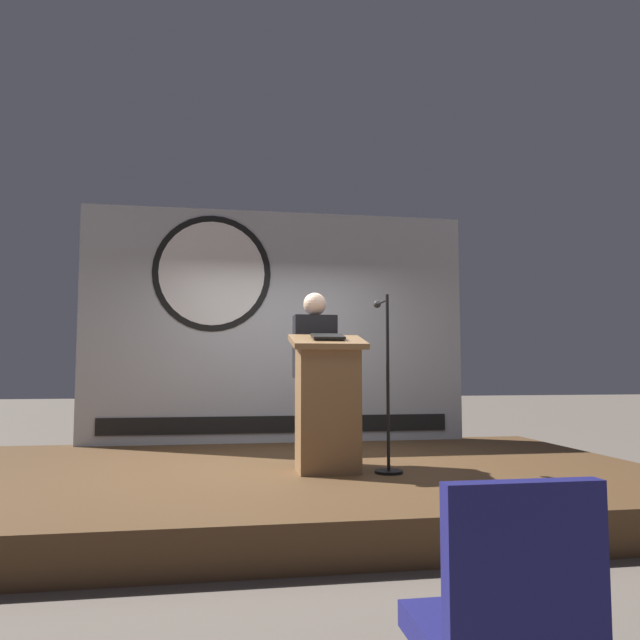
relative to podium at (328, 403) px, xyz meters
The scene contains 7 objects.
ground_plane 0.97m from the podium, 125.13° to the left, with size 40.00×40.00×0.00m, color #6B6056.
stage_platform 0.83m from the podium, 125.13° to the left, with size 6.40×4.00×0.30m, color brown.
banner_display 2.34m from the podium, 96.86° to the left, with size 4.67×0.12×2.82m.
podium is the anchor object (origin of this frame).
speaker_person 0.54m from the podium, 94.47° to the left, with size 0.40×0.26×1.61m.
microphone_stand 0.51m from the podium, 11.84° to the right, with size 0.24×0.49×1.53m.
audience_chair_left 3.59m from the podium, 92.25° to the right, with size 0.44×0.45×0.89m.
Camera 1 is at (-0.71, -5.51, 1.18)m, focal length 33.88 mm.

